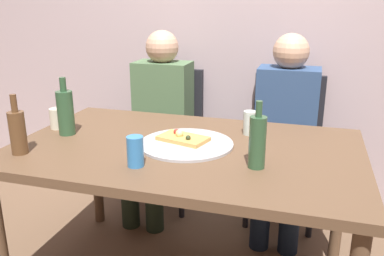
# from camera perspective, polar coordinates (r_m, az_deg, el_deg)

# --- Properties ---
(back_wall) EXTENTS (6.00, 0.10, 2.60)m
(back_wall) POSITION_cam_1_polar(r_m,az_deg,el_deg) (2.78, 6.26, 16.46)
(back_wall) COLOR #B29EA3
(back_wall) RESTS_ON ground_plane
(dining_table) EXTENTS (1.54, 0.95, 0.73)m
(dining_table) POSITION_cam_1_polar(r_m,az_deg,el_deg) (1.84, -0.91, -4.66)
(dining_table) COLOR brown
(dining_table) RESTS_ON ground_plane
(pizza_tray) EXTENTS (0.42, 0.42, 0.01)m
(pizza_tray) POSITION_cam_1_polar(r_m,az_deg,el_deg) (1.82, -0.91, -2.23)
(pizza_tray) COLOR #ADADB2
(pizza_tray) RESTS_ON dining_table
(pizza_slice_last) EXTENTS (0.25, 0.18, 0.05)m
(pizza_slice_last) POSITION_cam_1_polar(r_m,az_deg,el_deg) (1.85, -1.31, -1.38)
(pizza_slice_last) COLOR tan
(pizza_slice_last) RESTS_ON pizza_tray
(wine_bottle) EXTENTS (0.07, 0.07, 0.26)m
(wine_bottle) POSITION_cam_1_polar(r_m,az_deg,el_deg) (1.85, -23.29, -0.43)
(wine_bottle) COLOR brown
(wine_bottle) RESTS_ON dining_table
(beer_bottle) EXTENTS (0.08, 0.08, 0.28)m
(beer_bottle) POSITION_cam_1_polar(r_m,az_deg,el_deg) (2.03, -17.34, 2.19)
(beer_bottle) COLOR #2D5133
(beer_bottle) RESTS_ON dining_table
(water_bottle) EXTENTS (0.07, 0.07, 0.27)m
(water_bottle) POSITION_cam_1_polar(r_m,az_deg,el_deg) (1.57, 9.17, -1.84)
(water_bottle) COLOR #2D5133
(water_bottle) RESTS_ON dining_table
(tumbler_near) EXTENTS (0.07, 0.07, 0.10)m
(tumbler_near) POSITION_cam_1_polar(r_m,az_deg,el_deg) (2.16, -18.41, 1.29)
(tumbler_near) COLOR beige
(tumbler_near) RESTS_ON dining_table
(tumbler_far) EXTENTS (0.06, 0.06, 0.12)m
(tumbler_far) POSITION_cam_1_polar(r_m,az_deg,el_deg) (1.97, 8.14, 0.72)
(tumbler_far) COLOR #B7C6BC
(tumbler_far) RESTS_ON dining_table
(soda_can) EXTENTS (0.07, 0.07, 0.12)m
(soda_can) POSITION_cam_1_polar(r_m,az_deg,el_deg) (1.59, -7.97, -3.28)
(soda_can) COLOR #337AC1
(soda_can) RESTS_ON dining_table
(chair_left) EXTENTS (0.44, 0.44, 0.90)m
(chair_left) POSITION_cam_1_polar(r_m,az_deg,el_deg) (2.79, -3.53, 0.13)
(chair_left) COLOR black
(chair_left) RESTS_ON ground_plane
(chair_right) EXTENTS (0.44, 0.44, 0.90)m
(chair_right) POSITION_cam_1_polar(r_m,az_deg,el_deg) (2.64, 12.97, -1.38)
(chair_right) COLOR black
(chair_right) RESTS_ON ground_plane
(guest_in_sweater) EXTENTS (0.36, 0.56, 1.17)m
(guest_in_sweater) POSITION_cam_1_polar(r_m,az_deg,el_deg) (2.62, -4.72, 1.83)
(guest_in_sweater) COLOR #4C6B47
(guest_in_sweater) RESTS_ON ground_plane
(guest_in_beanie) EXTENTS (0.36, 0.56, 1.17)m
(guest_in_beanie) POSITION_cam_1_polar(r_m,az_deg,el_deg) (2.45, 12.90, 0.33)
(guest_in_beanie) COLOR navy
(guest_in_beanie) RESTS_ON ground_plane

